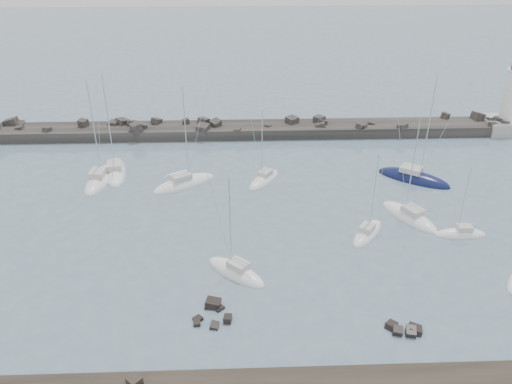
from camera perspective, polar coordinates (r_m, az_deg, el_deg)
The scene contains 14 objects.
ground at distance 56.79m, azimuth -0.47°, elevation -7.68°, with size 400.00×400.00×0.00m, color slate.
rock_cluster_near at distance 50.04m, azimuth -4.85°, elevation -13.51°, with size 3.90×4.35×1.41m.
rock_cluster_far at distance 49.98m, azimuth 16.81°, elevation -14.91°, with size 3.58×2.40×1.39m.
breakwater at distance 90.48m, azimuth -6.26°, elevation 6.66°, with size 115.00×7.00×5.02m.
lighthouse at distance 101.48m, azimuth 26.64°, elevation 7.89°, with size 7.00×7.00×14.60m.
sailboat_1 at distance 78.74m, azimuth -15.76°, elevation 2.19°, with size 5.22×10.62×16.11m.
sailboat_2 at distance 77.03m, azimuth -17.39°, elevation 1.35°, with size 4.01×10.33×15.98m.
sailboat_3 at distance 73.04m, azimuth -8.21°, elevation 0.91°, with size 9.91×7.98×15.58m.
sailboat_4 at distance 54.62m, azimuth -2.31°, elevation -9.17°, with size 7.41×6.95×12.48m.
sailboat_5 at distance 73.45m, azimuth 0.93°, elevation 1.37°, with size 6.15×7.55×12.01m.
sailboat_6 at distance 62.42m, azimuth 12.60°, elevation -4.65°, with size 5.92×7.00×11.28m.
sailboat_7 at distance 77.43m, azimuth 17.54°, elevation 1.47°, with size 10.71×8.94×16.93m.
sailboat_8 at distance 65.64m, azimuth 22.33°, elevation -4.51°, with size 6.27×2.08×10.02m.
sailboat_9 at distance 67.12m, azimuth 17.09°, elevation -2.76°, with size 6.90×9.33×14.43m.
Camera 1 is at (-1.28, -46.00, 33.29)m, focal length 35.00 mm.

